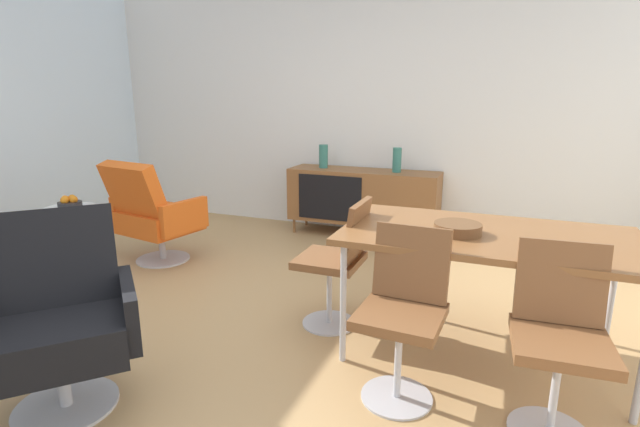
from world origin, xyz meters
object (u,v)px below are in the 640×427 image
at_px(dining_table, 488,240).
at_px(side_table_round, 73,229).
at_px(lounge_chair_red, 153,213).
at_px(armchair_black_shell, 55,314).
at_px(sideboard, 363,196).
at_px(fruit_bowl, 70,202).
at_px(vase_cobalt, 323,156).
at_px(dining_chair_front_right, 559,333).
at_px(dining_chair_front_left, 404,308).
at_px(vase_sculptural_dark, 397,160).
at_px(wooden_bowl_on_table, 458,228).
at_px(dining_chair_near_window, 338,259).

height_order(dining_table, side_table_round, dining_table).
distance_m(lounge_chair_red, armchair_black_shell, 2.03).
height_order(sideboard, fruit_bowl, sideboard).
xyz_separation_m(vase_cobalt, dining_chair_front_right, (2.15, -2.61, -0.38)).
height_order(vase_cobalt, armchair_black_shell, vase_cobalt).
distance_m(sideboard, armchair_black_shell, 3.35).
height_order(dining_chair_front_left, armchair_black_shell, armchair_black_shell).
relative_size(lounge_chair_red, armchair_black_shell, 1.00).
distance_m(sideboard, fruit_bowl, 2.82).
height_order(vase_sculptural_dark, wooden_bowl_on_table, vase_sculptural_dark).
bearing_deg(armchair_black_shell, sideboard, 80.70).
bearing_deg(dining_chair_near_window, fruit_bowl, 174.47).
bearing_deg(fruit_bowl, dining_chair_front_left, -14.38).
xyz_separation_m(dining_table, armchair_black_shell, (-1.89, -1.25, -0.23)).
height_order(dining_chair_near_window, fruit_bowl, dining_chair_near_window).
distance_m(vase_cobalt, dining_chair_front_left, 3.02).
height_order(sideboard, side_table_round, sideboard).
distance_m(vase_cobalt, vase_sculptural_dark, 0.81).
bearing_deg(vase_cobalt, armchair_black_shell, -91.49).
height_order(dining_chair_front_right, fruit_bowl, dining_chair_front_right).
bearing_deg(dining_chair_front_left, vase_cobalt, 119.13).
height_order(vase_cobalt, dining_chair_front_right, vase_cobalt).
bearing_deg(lounge_chair_red, dining_chair_front_right, -18.92).
bearing_deg(dining_table, vase_sculptural_dark, 115.79).
distance_m(dining_chair_front_right, lounge_chair_red, 3.38).
xyz_separation_m(dining_table, fruit_bowl, (-3.52, 0.26, -0.13)).
height_order(dining_table, dining_chair_front_right, dining_chair_front_right).
bearing_deg(side_table_round, dining_chair_front_right, -11.89).
relative_size(sideboard, side_table_round, 3.08).
xyz_separation_m(dining_chair_near_window, lounge_chair_red, (-1.96, 0.54, -0.00)).
height_order(vase_sculptural_dark, dining_table, vase_sculptural_dark).
bearing_deg(fruit_bowl, vase_cobalt, 46.26).
relative_size(sideboard, fruit_bowl, 8.00).
distance_m(vase_cobalt, dining_chair_near_window, 2.28).
distance_m(vase_sculptural_dark, fruit_bowl, 3.12).
height_order(lounge_chair_red, side_table_round, lounge_chair_red).
xyz_separation_m(wooden_bowl_on_table, fruit_bowl, (-3.37, 0.34, -0.21)).
height_order(dining_table, lounge_chair_red, lounge_chair_red).
height_order(wooden_bowl_on_table, dining_chair_front_right, dining_chair_front_right).
distance_m(dining_chair_front_right, fruit_bowl, 3.96).
height_order(sideboard, dining_table, dining_table).
bearing_deg(sideboard, vase_cobalt, 179.76).
relative_size(vase_sculptural_dark, dining_chair_front_left, 0.29).
relative_size(vase_sculptural_dark, side_table_round, 0.48).
bearing_deg(armchair_black_shell, wooden_bowl_on_table, 33.98).
xyz_separation_m(armchair_black_shell, side_table_round, (-1.63, 1.50, -0.15)).
distance_m(vase_cobalt, wooden_bowl_on_table, 2.70).
relative_size(sideboard, lounge_chair_red, 1.69).
bearing_deg(fruit_bowl, dining_chair_front_right, -11.88).
xyz_separation_m(vase_sculptural_dark, wooden_bowl_on_table, (0.83, -2.14, -0.08)).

